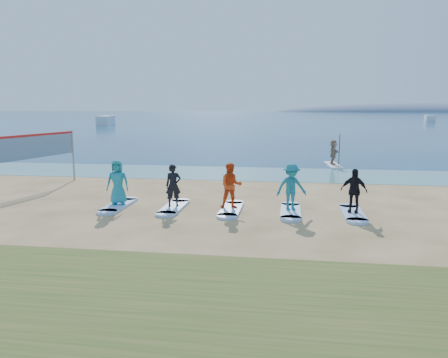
# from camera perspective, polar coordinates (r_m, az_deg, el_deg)

# --- Properties ---
(ground) EXTENTS (600.00, 600.00, 0.00)m
(ground) POSITION_cam_1_polar(r_m,az_deg,el_deg) (14.21, -6.38, -5.57)
(ground) COLOR tan
(ground) RESTS_ON ground
(shallow_water) EXTENTS (600.00, 600.00, 0.00)m
(shallow_water) POSITION_cam_1_polar(r_m,az_deg,el_deg) (24.31, -0.09, 0.80)
(shallow_water) COLOR teal
(shallow_water) RESTS_ON ground
(ocean) EXTENTS (600.00, 600.00, 0.00)m
(ocean) POSITION_cam_1_polar(r_m,az_deg,el_deg) (173.34, 7.31, 8.19)
(ocean) COLOR navy
(ocean) RESTS_ON ground
(island_ridge) EXTENTS (220.00, 56.00, 18.00)m
(island_ridge) POSITION_cam_1_polar(r_m,az_deg,el_deg) (326.36, 24.94, 7.96)
(island_ridge) COLOR slate
(island_ridge) RESTS_ON ground
(paddleboard) EXTENTS (0.91, 3.04, 0.12)m
(paddleboard) POSITION_cam_1_polar(r_m,az_deg,el_deg) (27.96, 14.03, 1.76)
(paddleboard) COLOR silver
(paddleboard) RESTS_ON ground
(paddleboarder) EXTENTS (0.55, 1.43, 1.51)m
(paddleboarder) POSITION_cam_1_polar(r_m,az_deg,el_deg) (27.87, 14.10, 3.42)
(paddleboarder) COLOR tan
(paddleboarder) RESTS_ON paddleboard
(boat_offshore_a) EXTENTS (3.67, 7.69, 1.78)m
(boat_offshore_a) POSITION_cam_1_polar(r_m,az_deg,el_deg) (91.79, -15.17, 6.85)
(boat_offshore_a) COLOR silver
(boat_offshore_a) RESTS_ON ground
(boat_offshore_b) EXTENTS (2.90, 5.85, 1.53)m
(boat_offshore_b) POSITION_cam_1_polar(r_m,az_deg,el_deg) (118.93, 25.24, 6.81)
(boat_offshore_b) COLOR silver
(boat_offshore_b) RESTS_ON ground
(surfboard_0) EXTENTS (0.70, 2.20, 0.09)m
(surfboard_0) POSITION_cam_1_polar(r_m,az_deg,el_deg) (16.69, -13.60, -3.36)
(surfboard_0) COLOR #A4C9FF
(surfboard_0) RESTS_ON ground
(student_0) EXTENTS (0.87, 0.63, 1.66)m
(student_0) POSITION_cam_1_polar(r_m,az_deg,el_deg) (16.52, -13.72, -0.41)
(student_0) COLOR teal
(student_0) RESTS_ON surfboard_0
(surfboard_1) EXTENTS (0.70, 2.20, 0.09)m
(surfboard_1) POSITION_cam_1_polar(r_m,az_deg,el_deg) (16.03, -6.58, -3.68)
(surfboard_1) COLOR #A4C9FF
(surfboard_1) RESTS_ON ground
(student_1) EXTENTS (0.65, 0.55, 1.53)m
(student_1) POSITION_cam_1_polar(r_m,az_deg,el_deg) (15.86, -6.63, -0.84)
(student_1) COLOR black
(student_1) RESTS_ON surfboard_1
(surfboard_2) EXTENTS (0.70, 2.20, 0.09)m
(surfboard_2) POSITION_cam_1_polar(r_m,az_deg,el_deg) (15.62, 0.93, -3.96)
(surfboard_2) COLOR #A4C9FF
(surfboard_2) RESTS_ON ground
(student_2) EXTENTS (0.89, 0.75, 1.61)m
(student_2) POSITION_cam_1_polar(r_m,az_deg,el_deg) (15.45, 0.94, -0.89)
(student_2) COLOR #DC4517
(student_2) RESTS_ON surfboard_2
(surfboard_3) EXTENTS (0.70, 2.20, 0.09)m
(surfboard_3) POSITION_cam_1_polar(r_m,az_deg,el_deg) (15.50, 8.70, -4.18)
(surfboard_3) COLOR #A4C9FF
(surfboard_3) RESTS_ON ground
(student_3) EXTENTS (1.20, 0.91, 1.64)m
(student_3) POSITION_cam_1_polar(r_m,az_deg,el_deg) (15.32, 8.78, -1.03)
(student_3) COLOR teal
(student_3) RESTS_ON surfboard_3
(surfboard_4) EXTENTS (0.70, 2.20, 0.09)m
(surfboard_4) POSITION_cam_1_polar(r_m,az_deg,el_deg) (15.66, 16.46, -4.33)
(surfboard_4) COLOR #A4C9FF
(surfboard_4) RESTS_ON ground
(student_4) EXTENTS (0.95, 0.63, 1.51)m
(student_4) POSITION_cam_1_polar(r_m,az_deg,el_deg) (15.49, 16.60, -1.45)
(student_4) COLOR black
(student_4) RESTS_ON surfboard_4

